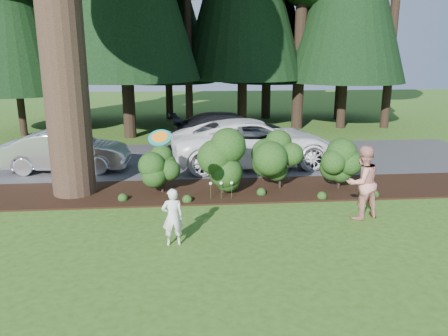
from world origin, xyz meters
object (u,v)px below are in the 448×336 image
at_px(child, 173,217).
at_px(adult, 362,183).
at_px(car_silver_wagon, 66,151).
at_px(car_white_suv, 255,142).
at_px(frisbee, 160,137).
at_px(car_dark_suv, 230,129).

xyz_separation_m(child, adult, (4.72, 1.18, 0.30)).
distance_m(car_silver_wagon, car_white_suv, 6.76).
distance_m(child, frisbee, 1.76).
height_order(car_silver_wagon, car_white_suv, car_white_suv).
relative_size(car_white_suv, adult, 3.27).
bearing_deg(adult, frisbee, -5.44).
xyz_separation_m(car_white_suv, child, (-2.89, -6.76, -0.24)).
distance_m(car_white_suv, child, 7.36).
bearing_deg(child, car_silver_wagon, -65.08).
relative_size(car_silver_wagon, child, 3.33).
bearing_deg(car_silver_wagon, child, -147.79).
bearing_deg(car_dark_suv, frisbee, 157.06).
bearing_deg(frisbee, car_silver_wagon, 119.30).
bearing_deg(adult, car_dark_suv, -93.68).
distance_m(car_silver_wagon, car_dark_suv, 7.21).
relative_size(car_silver_wagon, car_white_suv, 0.70).
relative_size(car_silver_wagon, car_dark_suv, 0.82).
bearing_deg(car_white_suv, frisbee, 149.94).
bearing_deg(car_dark_suv, child, 158.24).
height_order(car_silver_wagon, child, car_silver_wagon).
bearing_deg(frisbee, child, -10.57).
height_order(car_white_suv, frisbee, frisbee).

